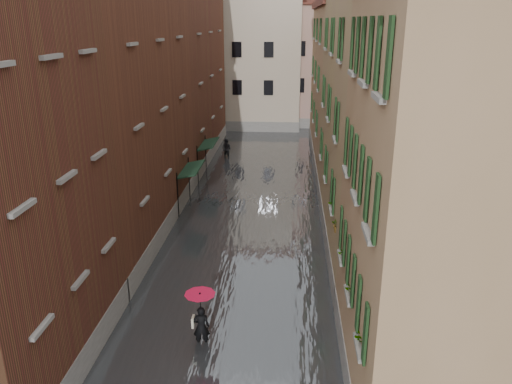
% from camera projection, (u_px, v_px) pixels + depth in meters
% --- Properties ---
extents(ground, '(120.00, 120.00, 0.00)m').
position_uv_depth(ground, '(224.00, 341.00, 17.49)').
color(ground, '#575659').
rests_on(ground, ground).
extents(floodwater, '(10.00, 60.00, 0.20)m').
position_uv_depth(floodwater, '(252.00, 207.00, 29.71)').
color(floodwater, '#4B4E53').
rests_on(floodwater, ground).
extents(building_left_mid, '(6.00, 14.00, 12.50)m').
position_uv_depth(building_left_mid, '(103.00, 115.00, 24.38)').
color(building_left_mid, '#5B2F1C').
rests_on(building_left_mid, ground).
extents(building_left_far, '(6.00, 16.00, 14.00)m').
position_uv_depth(building_left_far, '(172.00, 70.00, 38.27)').
color(building_left_far, brown).
rests_on(building_left_far, ground).
extents(building_right_near, '(6.00, 8.00, 11.50)m').
position_uv_depth(building_right_near, '(470.00, 215.00, 13.26)').
color(building_right_near, '#99754F').
rests_on(building_right_near, ground).
extents(building_right_mid, '(6.00, 14.00, 13.00)m').
position_uv_depth(building_right_mid, '(394.00, 113.00, 23.38)').
color(building_right_mid, '#97765B').
rests_on(building_right_mid, ground).
extents(building_right_far, '(6.00, 16.00, 11.50)m').
position_uv_depth(building_right_far, '(355.00, 88.00, 37.76)').
color(building_right_far, '#99754F').
rests_on(building_right_far, ground).
extents(building_end_cream, '(12.00, 9.00, 13.00)m').
position_uv_depth(building_end_cream, '(242.00, 62.00, 51.36)').
color(building_end_cream, beige).
rests_on(building_end_cream, ground).
extents(building_end_pink, '(10.00, 9.00, 12.00)m').
position_uv_depth(building_end_pink, '(328.00, 66.00, 52.82)').
color(building_end_pink, tan).
rests_on(building_end_pink, ground).
extents(awning_near, '(1.09, 3.25, 2.80)m').
position_uv_depth(awning_near, '(191.00, 170.00, 28.65)').
color(awning_near, '#15311F').
rests_on(awning_near, ground).
extents(awning_far, '(1.09, 3.33, 2.80)m').
position_uv_depth(awning_far, '(208.00, 145.00, 34.41)').
color(awning_far, '#15311F').
rests_on(awning_far, ground).
extents(window_planters, '(0.59, 10.24, 0.84)m').
position_uv_depth(window_planters, '(346.00, 247.00, 16.58)').
color(window_planters, brown).
rests_on(window_planters, ground).
extents(pedestrian_main, '(1.05, 1.05, 2.06)m').
position_uv_depth(pedestrian_main, '(201.00, 313.00, 16.77)').
color(pedestrian_main, black).
rests_on(pedestrian_main, ground).
extents(pedestrian_far, '(1.01, 0.92, 1.68)m').
position_uv_depth(pedestrian_far, '(227.00, 149.00, 39.88)').
color(pedestrian_far, black).
rests_on(pedestrian_far, ground).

